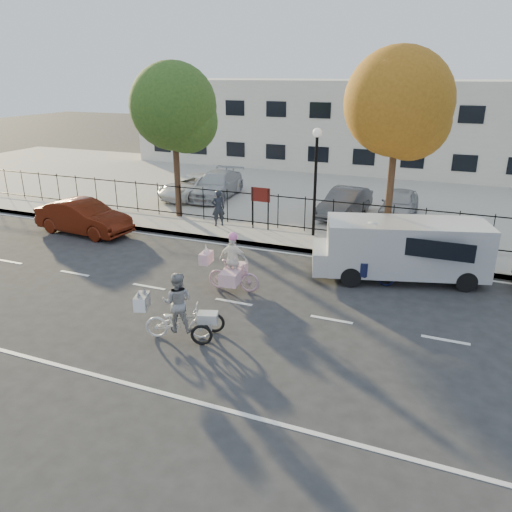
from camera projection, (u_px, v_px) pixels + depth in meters
The scene contains 21 objects.
ground at pixel (234, 302), 14.96m from camera, with size 120.00×120.00×0.00m, color #333334.
road_markings at pixel (234, 302), 14.96m from camera, with size 60.00×9.52×0.01m, color silver, non-canonical shape.
curb at pixel (288, 248), 19.32m from camera, with size 60.00×0.10×0.15m, color #A8A399.
sidewalk at pixel (296, 240), 20.24m from camera, with size 60.00×2.20×0.15m, color #A8A399.
parking_lot at pixel (345, 194), 27.97m from camera, with size 60.00×15.60×0.15m, color #A8A399.
iron_fence at pixel (305, 214), 20.91m from camera, with size 58.00×0.06×1.50m, color black, non-canonical shape.
building at pixel (379, 124), 35.64m from camera, with size 34.00×10.00×6.00m, color silver.
lamppost at pixel (316, 163), 19.62m from camera, with size 0.36×0.36×4.33m.
street_sign at pixel (260, 200), 21.04m from camera, with size 0.85×0.06×1.80m.
zebra_trike at pixel (178, 313), 12.72m from camera, with size 2.11×1.33×1.81m.
unicorn_bike at pixel (232, 269), 15.55m from camera, with size 1.93×1.35×1.92m.
bull_bike at pixel (369, 257), 16.27m from camera, with size 2.23×1.58×2.01m.
white_van at pixel (402, 247), 16.34m from camera, with size 5.96×3.22×1.98m.
red_sedan at pixel (84, 217), 21.14m from camera, with size 1.50×4.30×1.42m, color #4F1609.
pedestrian at pixel (218, 208), 21.67m from camera, with size 0.58×0.38×1.59m, color black.
lot_car_a at pixel (216, 185), 26.69m from camera, with size 1.89×4.65×1.35m, color #B9BCC2.
lot_car_b at pixel (194, 186), 26.67m from camera, with size 1.98×4.30×1.19m, color white.
lot_car_c at pixel (345, 203), 23.15m from camera, with size 1.37×3.94×1.30m, color #494A50.
lot_car_d at pixel (399, 203), 23.06m from camera, with size 1.50×3.73×1.27m, color #A0A4A8.
tree_west at pixel (177, 111), 21.82m from camera, with size 3.82×3.82×7.01m.
tree_mid at pixel (402, 108), 18.70m from camera, with size 4.08×4.08×7.48m.
Camera 1 is at (5.75, -12.30, 6.48)m, focal length 35.00 mm.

